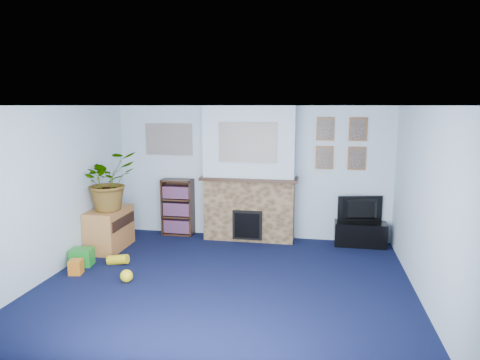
% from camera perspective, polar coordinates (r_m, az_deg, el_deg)
% --- Properties ---
extents(floor, '(5.00, 4.50, 0.01)m').
position_cam_1_polar(floor, '(5.99, -1.98, -13.75)').
color(floor, '#0D1334').
rests_on(floor, ground).
extents(ceiling, '(5.00, 4.50, 0.01)m').
position_cam_1_polar(ceiling, '(5.48, -2.13, 9.89)').
color(ceiling, white).
rests_on(ceiling, wall_back).
extents(wall_back, '(5.00, 0.04, 2.40)m').
position_cam_1_polar(wall_back, '(7.79, 1.49, 1.03)').
color(wall_back, silver).
rests_on(wall_back, ground).
extents(wall_front, '(5.00, 0.04, 2.40)m').
position_cam_1_polar(wall_front, '(3.53, -10.02, -10.14)').
color(wall_front, silver).
rests_on(wall_front, ground).
extents(wall_left, '(0.04, 4.50, 2.40)m').
position_cam_1_polar(wall_left, '(6.61, -23.75, -1.42)').
color(wall_left, silver).
rests_on(wall_left, ground).
extents(wall_right, '(0.04, 4.50, 2.40)m').
position_cam_1_polar(wall_right, '(5.64, 23.63, -3.23)').
color(wall_right, silver).
rests_on(wall_right, ground).
extents(chimney_breast, '(1.72, 0.50, 2.40)m').
position_cam_1_polar(chimney_breast, '(7.59, 1.25, 0.68)').
color(chimney_breast, brown).
rests_on(chimney_breast, ground).
extents(collage_main, '(1.00, 0.03, 0.68)m').
position_cam_1_polar(collage_main, '(7.31, 1.01, 5.03)').
color(collage_main, gray).
rests_on(collage_main, chimney_breast).
extents(collage_left, '(0.90, 0.03, 0.58)m').
position_cam_1_polar(collage_left, '(8.09, -9.47, 5.37)').
color(collage_left, gray).
rests_on(collage_left, wall_back).
extents(portrait_tl, '(0.30, 0.03, 0.40)m').
position_cam_1_polar(portrait_tl, '(7.59, 11.30, 6.69)').
color(portrait_tl, brown).
rests_on(portrait_tl, wall_back).
extents(portrait_tr, '(0.30, 0.03, 0.40)m').
position_cam_1_polar(portrait_tr, '(7.62, 15.46, 6.54)').
color(portrait_tr, brown).
rests_on(portrait_tr, wall_back).
extents(portrait_bl, '(0.30, 0.03, 0.40)m').
position_cam_1_polar(portrait_bl, '(7.64, 11.17, 2.94)').
color(portrait_bl, brown).
rests_on(portrait_bl, wall_back).
extents(portrait_br, '(0.30, 0.03, 0.40)m').
position_cam_1_polar(portrait_br, '(7.67, 15.29, 2.81)').
color(portrait_br, brown).
rests_on(portrait_br, wall_back).
extents(tv_stand, '(0.87, 0.37, 0.41)m').
position_cam_1_polar(tv_stand, '(7.74, 15.72, -6.81)').
color(tv_stand, black).
rests_on(tv_stand, ground).
extents(television, '(0.78, 0.26, 0.45)m').
position_cam_1_polar(television, '(7.65, 15.86, -3.82)').
color(television, black).
rests_on(television, tv_stand).
extents(bookshelf, '(0.58, 0.28, 1.05)m').
position_cam_1_polar(bookshelf, '(8.11, -8.27, -3.75)').
color(bookshelf, '#311C11').
rests_on(bookshelf, ground).
extents(sideboard, '(0.50, 0.89, 0.69)m').
position_cam_1_polar(sideboard, '(7.59, -16.99, -6.21)').
color(sideboard, '#B7743A').
rests_on(sideboard, ground).
extents(potted_plant, '(1.11, 1.14, 0.97)m').
position_cam_1_polar(potted_plant, '(7.35, -17.15, -0.11)').
color(potted_plant, '#26661E').
rests_on(potted_plant, sideboard).
extents(mantel_clock, '(0.11, 0.06, 0.15)m').
position_cam_1_polar(mantel_clock, '(7.54, 1.30, 0.89)').
color(mantel_clock, gold).
rests_on(mantel_clock, chimney_breast).
extents(mantel_candle, '(0.05, 0.05, 0.15)m').
position_cam_1_polar(mantel_candle, '(7.49, 3.79, 0.89)').
color(mantel_candle, '#B2BFC6').
rests_on(mantel_candle, chimney_breast).
extents(mantel_teddy, '(0.12, 0.12, 0.12)m').
position_cam_1_polar(mantel_teddy, '(7.64, -2.60, 0.97)').
color(mantel_teddy, gray).
rests_on(mantel_teddy, chimney_breast).
extents(mantel_can, '(0.05, 0.05, 0.11)m').
position_cam_1_polar(mantel_can, '(7.47, 6.18, 0.67)').
color(mantel_can, orange).
rests_on(mantel_can, chimney_breast).
extents(green_crate, '(0.36, 0.31, 0.26)m').
position_cam_1_polar(green_crate, '(7.02, -20.34, -9.52)').
color(green_crate, '#198C26').
rests_on(green_crate, ground).
extents(toy_ball, '(0.18, 0.18, 0.18)m').
position_cam_1_polar(toy_ball, '(6.22, -14.89, -12.25)').
color(toy_ball, yellow).
rests_on(toy_ball, ground).
extents(toy_block, '(0.20, 0.20, 0.21)m').
position_cam_1_polar(toy_block, '(6.71, -21.04, -10.73)').
color(toy_block, orange).
rests_on(toy_block, ground).
extents(toy_tube, '(0.33, 0.15, 0.19)m').
position_cam_1_polar(toy_tube, '(6.92, -15.96, -10.18)').
color(toy_tube, yellow).
rests_on(toy_tube, ground).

